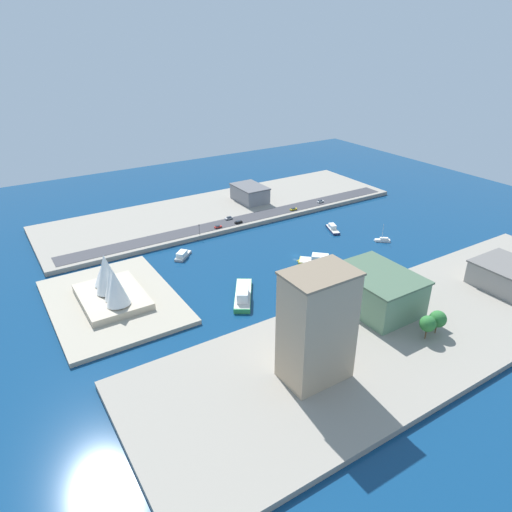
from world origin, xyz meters
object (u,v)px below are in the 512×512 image
apartment_midrise_tan (317,327)px  suv_black (238,222)px  van_white (320,201)px  pickup_red (218,227)px  sailboat_small_white (383,240)px  sedan_silver (229,218)px  yacht_sleek_gray (183,255)px  patrol_launch_navy (333,228)px  warehouse_low_gray (250,193)px  taxi_yellow_cab (293,209)px  terminal_long_green (377,290)px  carpark_squat_concrete (508,276)px  traffic_light_waterfront (199,228)px  ferry_green_doubledeck (243,294)px  opera_landmark (110,285)px  ferry_yellow_fast (318,261)px

apartment_midrise_tan → suv_black: 145.08m
apartment_midrise_tan → van_white: apartment_midrise_tan is taller
pickup_red → van_white: 82.11m
sailboat_small_white → sedan_silver: 95.31m
sailboat_small_white → yacht_sleek_gray: bearing=68.3°
yacht_sleek_gray → suv_black: 51.63m
suv_black → sedan_silver: sedan_silver is taller
yacht_sleek_gray → patrol_launch_navy: bearing=-98.9°
warehouse_low_gray → taxi_yellow_cab: bearing=-155.4°
yacht_sleek_gray → terminal_long_green: size_ratio=0.36×
patrol_launch_navy → taxi_yellow_cab: (35.93, 3.41, 2.07)m
carpark_squat_concrete → van_white: 137.43m
taxi_yellow_cab → traffic_light_waterfront: size_ratio=0.78×
taxi_yellow_cab → apartment_midrise_tan: bearing=146.1°
terminal_long_green → pickup_red: bearing=7.9°
yacht_sleek_gray → taxi_yellow_cab: size_ratio=2.51×
ferry_green_doubledeck → sedan_silver: size_ratio=5.39×
ferry_green_doubledeck → patrol_launch_navy: bearing=-65.7°
van_white → opera_landmark: size_ratio=0.14×
pickup_red → sedan_silver: (8.73, -12.42, 0.07)m
patrol_launch_navy → sedan_silver: size_ratio=3.12×
carpark_squat_concrete → van_white: carpark_squat_concrete is taller
yacht_sleek_gray → pickup_red: size_ratio=2.78×
ferry_green_doubledeck → patrol_launch_navy: (39.57, -87.55, -1.04)m
sailboat_small_white → pickup_red: size_ratio=2.40×
sailboat_small_white → sedan_silver: (72.52, 61.81, 2.45)m
ferry_yellow_fast → van_white: size_ratio=3.85×
pickup_red → yacht_sleek_gray: bearing=122.7°
patrol_launch_navy → van_white: size_ratio=3.15×
carpark_squat_concrete → terminal_long_green: bearing=73.0°
patrol_launch_navy → van_white: 44.02m
patrol_launch_navy → sedan_silver: sedan_silver is taller
sailboat_small_white → carpark_squat_concrete: 71.64m
carpark_squat_concrete → taxi_yellow_cab: bearing=9.9°
sailboat_small_white → apartment_midrise_tan: size_ratio=0.27×
ferry_green_doubledeck → warehouse_low_gray: size_ratio=1.02×
sailboat_small_white → pickup_red: 97.90m
ferry_green_doubledeck → traffic_light_waterfront: bearing=-10.3°
ferry_yellow_fast → van_white: bearing=-40.1°
patrol_launch_navy → opera_landmark: bearing=94.9°
sailboat_small_white → apartment_midrise_tan: bearing=123.4°
ferry_yellow_fast → taxi_yellow_cab: 74.90m
ferry_yellow_fast → warehouse_low_gray: bearing=-10.8°
apartment_midrise_tan → warehouse_low_gray: bearing=-24.6°
terminal_long_green → traffic_light_waterfront: (111.79, 29.86, -3.92)m
sailboat_small_white → ferry_green_doubledeck: bearing=96.5°
carpark_squat_concrete → opera_landmark: (87.20, 159.20, 1.51)m
pickup_red → van_white: (2.54, -82.07, 0.05)m
sedan_silver → opera_landmark: size_ratio=0.14×
terminal_long_green → apartment_midrise_tan: bearing=112.2°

